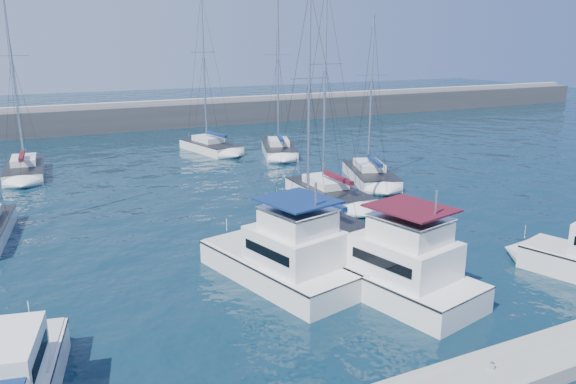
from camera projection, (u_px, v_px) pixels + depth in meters
name	position (u px, v px, depth m)	size (l,w,h in m)	color
ground	(327.00, 269.00, 28.40)	(220.00, 220.00, 0.00)	black
breakwater	(127.00, 120.00, 73.14)	(160.00, 6.00, 4.45)	#424244
dock	(491.00, 377.00, 18.80)	(40.00, 2.20, 0.60)	gray
dock_cleat_centre	(492.00, 366.00, 18.69)	(0.16, 0.16, 0.25)	silver
motor_yacht_port_outer	(7.00, 384.00, 17.36)	(4.13, 7.02, 3.20)	white
motor_yacht_port_inner	(286.00, 259.00, 26.71)	(5.79, 9.22, 4.69)	white
motor_yacht_stbd_inner	(392.00, 269.00, 25.56)	(5.63, 9.61, 4.69)	white
sailboat_mid_c	(314.00, 219.00, 34.61)	(3.58, 8.19, 14.46)	white
sailboat_mid_d	(328.00, 193.00, 40.62)	(3.37, 8.31, 15.41)	white
sailboat_mid_e	(370.00, 175.00, 45.97)	(5.56, 8.48, 13.61)	white
sailboat_back_a	(25.00, 169.00, 47.88)	(3.63, 8.40, 16.01)	white
sailboat_back_b	(211.00, 146.00, 58.25)	(4.72, 8.30, 16.11)	white
sailboat_back_c	(279.00, 149.00, 56.65)	(5.46, 8.17, 15.77)	white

